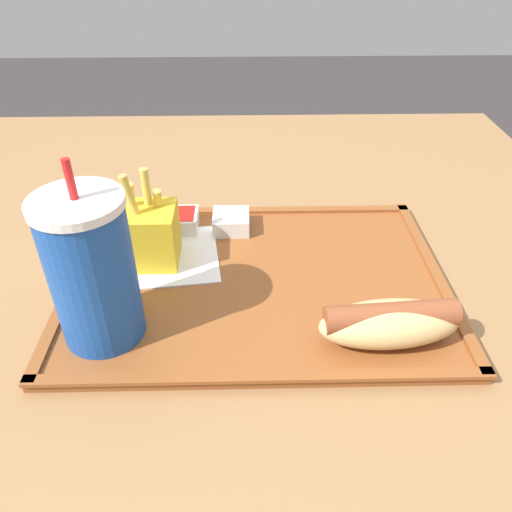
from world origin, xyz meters
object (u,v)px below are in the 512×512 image
at_px(sauce_cup_mayo, 231,221).
at_px(hot_dog_far, 390,322).
at_px(soda_cup, 92,271).
at_px(fries_carton, 144,234).
at_px(sauce_cup_ketchup, 180,221).

bearing_deg(sauce_cup_mayo, hot_dog_far, 127.22).
distance_m(soda_cup, fries_carton, 0.13).
distance_m(hot_dog_far, sauce_cup_mayo, 0.25).
bearing_deg(sauce_cup_mayo, fries_carton, 34.31).
relative_size(hot_dog_far, sauce_cup_mayo, 3.03).
height_order(fries_carton, sauce_cup_mayo, fries_carton).
relative_size(hot_dog_far, sauce_cup_ketchup, 3.03).
relative_size(soda_cup, fries_carton, 1.60).
height_order(soda_cup, sauce_cup_mayo, soda_cup).
bearing_deg(soda_cup, fries_carton, -101.31).
height_order(hot_dog_far, sauce_cup_ketchup, hot_dog_far).
relative_size(soda_cup, sauce_cup_ketchup, 3.99).
relative_size(soda_cup, sauce_cup_mayo, 3.99).
bearing_deg(sauce_cup_ketchup, hot_dog_far, 136.87).
distance_m(fries_carton, sauce_cup_ketchup, 0.08).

